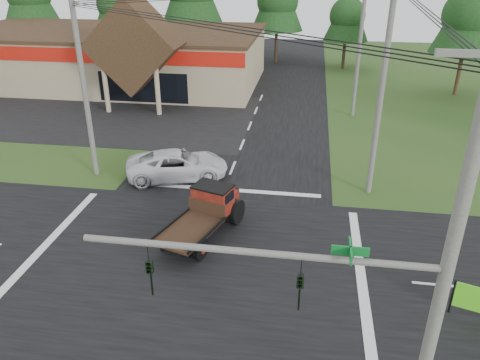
# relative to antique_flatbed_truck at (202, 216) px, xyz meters

# --- Properties ---
(ground) EXTENTS (120.00, 120.00, 0.00)m
(ground) POSITION_rel_antique_flatbed_truck_xyz_m (0.11, -2.10, -1.11)
(ground) COLOR #28491A
(ground) RESTS_ON ground
(road_ns) EXTENTS (12.00, 120.00, 0.02)m
(road_ns) POSITION_rel_antique_flatbed_truck_xyz_m (0.11, -2.10, -1.10)
(road_ns) COLOR black
(road_ns) RESTS_ON ground
(road_ew) EXTENTS (120.00, 12.00, 0.02)m
(road_ew) POSITION_rel_antique_flatbed_truck_xyz_m (0.11, -2.10, -1.10)
(road_ew) COLOR black
(road_ew) RESTS_ON ground
(parking_apron) EXTENTS (28.00, 14.00, 0.02)m
(parking_apron) POSITION_rel_antique_flatbed_truck_xyz_m (-13.89, 16.90, -1.10)
(parking_apron) COLOR black
(parking_apron) RESTS_ON ground
(cvs_building) EXTENTS (30.40, 18.20, 9.19)m
(cvs_building) POSITION_rel_antique_flatbed_truck_xyz_m (-15.60, 27.47, 1.66)
(cvs_building) COLOR tan
(cvs_building) RESTS_ON ground
(traffic_signal_mast) EXTENTS (8.12, 0.24, 7.00)m
(traffic_signal_mast) POSITION_rel_antique_flatbed_truck_xyz_m (5.93, -9.60, 3.31)
(traffic_signal_mast) COLOR #595651
(traffic_signal_mast) RESTS_ON ground
(utility_pole_nr) EXTENTS (2.00, 0.30, 11.00)m
(utility_pole_nr) POSITION_rel_antique_flatbed_truck_xyz_m (7.61, -9.60, 4.52)
(utility_pole_nr) COLOR #595651
(utility_pole_nr) RESTS_ON ground
(utility_pole_nw) EXTENTS (2.00, 0.30, 10.50)m
(utility_pole_nw) POSITION_rel_antique_flatbed_truck_xyz_m (-7.89, 5.90, 4.27)
(utility_pole_nw) COLOR #595651
(utility_pole_nw) RESTS_ON ground
(utility_pole_ne) EXTENTS (2.00, 0.30, 11.50)m
(utility_pole_ne) POSITION_rel_antique_flatbed_truck_xyz_m (8.11, 5.90, 4.77)
(utility_pole_ne) COLOR #595651
(utility_pole_ne) RESTS_ON ground
(utility_pole_n) EXTENTS (2.00, 0.30, 11.20)m
(utility_pole_n) POSITION_rel_antique_flatbed_truck_xyz_m (8.11, 19.90, 4.62)
(utility_pole_n) COLOR #595651
(utility_pole_n) RESTS_ON ground
(tree_row_b) EXTENTS (5.60, 5.60, 10.10)m
(tree_row_b) POSITION_rel_antique_flatbed_truck_xyz_m (-19.89, 39.90, 5.59)
(tree_row_b) COLOR #332316
(tree_row_b) RESTS_ON ground
(tree_row_e) EXTENTS (5.04, 5.04, 9.09)m
(tree_row_e) POSITION_rel_antique_flatbed_truck_xyz_m (8.11, 37.90, 4.92)
(tree_row_e) COLOR #332316
(tree_row_e) RESTS_ON ground
(tree_side_ne) EXTENTS (6.16, 6.16, 11.11)m
(tree_side_ne) POSITION_rel_antique_flatbed_truck_xyz_m (18.11, 27.90, 6.26)
(tree_side_ne) COLOR #332316
(tree_side_ne) RESTS_ON ground
(antique_flatbed_truck) EXTENTS (3.59, 5.70, 2.23)m
(antique_flatbed_truck) POSITION_rel_antique_flatbed_truck_xyz_m (0.00, 0.00, 0.00)
(antique_flatbed_truck) COLOR #4E0B0D
(antique_flatbed_truck) RESTS_ON ground
(white_pickup) EXTENTS (6.41, 4.34, 1.63)m
(white_pickup) POSITION_rel_antique_flatbed_truck_xyz_m (-2.88, 6.14, -0.30)
(white_pickup) COLOR silver
(white_pickup) RESTS_ON ground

